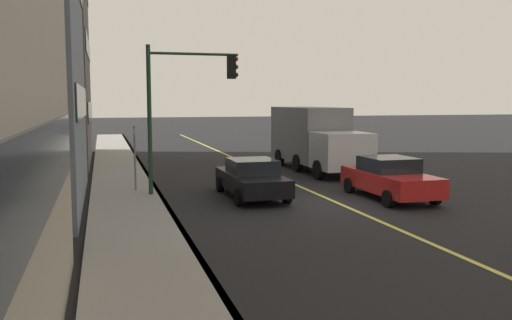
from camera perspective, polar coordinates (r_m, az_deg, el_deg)
ground at (r=19.79m, az=8.30°, el=-4.39°), size 200.00×200.00×0.00m
sidewalk_slab at (r=18.11m, az=-13.03°, el=-5.24°), size 80.00×2.59×0.15m
curb_edge at (r=18.20m, az=-9.19°, el=-5.10°), size 80.00×0.16×0.15m
lane_stripe_center at (r=19.79m, az=8.30°, el=-4.37°), size 80.00×0.16×0.01m
car_red at (r=20.82m, az=13.81°, el=-1.82°), size 4.62×2.04×1.54m
car_black at (r=20.42m, az=-0.46°, el=-1.91°), size 4.71×1.97×1.46m
truck_gray at (r=28.69m, az=6.13°, el=2.39°), size 8.38×2.58×3.26m
traffic_light_mast at (r=20.59m, az=-7.55°, el=6.81°), size 0.28×3.46×5.65m
street_sign_post at (r=21.53m, az=-12.58°, el=0.61°), size 0.60×0.08×2.65m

